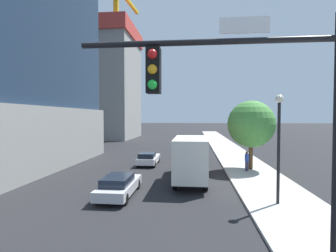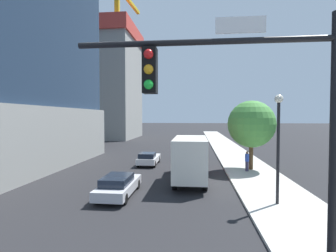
# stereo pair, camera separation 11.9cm
# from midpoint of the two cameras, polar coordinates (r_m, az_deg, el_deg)

# --- Properties ---
(sidewalk) EXTENTS (4.39, 120.00, 0.15)m
(sidewalk) POSITION_cam_midpoint_polar(r_m,az_deg,el_deg) (23.98, 17.57, -9.36)
(sidewalk) COLOR #B2AFA8
(sidewalk) RESTS_ON ground
(construction_building) EXTENTS (13.37, 17.97, 32.06)m
(construction_building) POSITION_cam_midpoint_polar(r_m,az_deg,el_deg) (60.65, -13.53, 10.49)
(construction_building) COLOR gray
(construction_building) RESTS_ON ground
(traffic_light_pole) EXTENTS (5.87, 0.48, 6.88)m
(traffic_light_pole) POSITION_cam_midpoint_polar(r_m,az_deg,el_deg) (6.05, 18.31, 3.00)
(traffic_light_pole) COLOR black
(traffic_light_pole) RESTS_ON sidewalk
(street_lamp) EXTENTS (0.44, 0.44, 5.79)m
(street_lamp) POSITION_cam_midpoint_polar(r_m,az_deg,el_deg) (14.74, 23.19, -1.35)
(street_lamp) COLOR black
(street_lamp) RESTS_ON sidewalk
(street_tree) EXTENTS (4.13, 4.13, 6.06)m
(street_tree) POSITION_cam_midpoint_polar(r_m,az_deg,el_deg) (23.72, 17.84, 0.39)
(street_tree) COLOR brown
(street_tree) RESTS_ON sidewalk
(car_black) EXTENTS (1.78, 4.21, 1.41)m
(car_black) POSITION_cam_midpoint_polar(r_m,az_deg,el_deg) (29.13, 5.16, -5.98)
(car_black) COLOR black
(car_black) RESTS_ON ground
(car_white) EXTENTS (1.77, 4.10, 1.29)m
(car_white) POSITION_cam_midpoint_polar(r_m,az_deg,el_deg) (25.71, -4.53, -7.20)
(car_white) COLOR silver
(car_white) RESTS_ON ground
(car_silver) EXTENTS (1.79, 4.57, 1.28)m
(car_silver) POSITION_cam_midpoint_polar(r_m,az_deg,el_deg) (16.13, -11.05, -12.80)
(car_silver) COLOR #B7B7BC
(car_silver) RESTS_ON ground
(box_truck) EXTENTS (2.27, 7.58, 3.30)m
(box_truck) POSITION_cam_midpoint_polar(r_m,az_deg,el_deg) (19.07, 4.87, -6.89)
(box_truck) COLOR #B21E1E
(box_truck) RESTS_ON ground
(pedestrian_blue_shirt) EXTENTS (0.34, 0.34, 1.70)m
(pedestrian_blue_shirt) POSITION_cam_midpoint_polar(r_m,az_deg,el_deg) (23.07, 16.96, -7.43)
(pedestrian_blue_shirt) COLOR #38334C
(pedestrian_blue_shirt) RESTS_ON sidewalk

